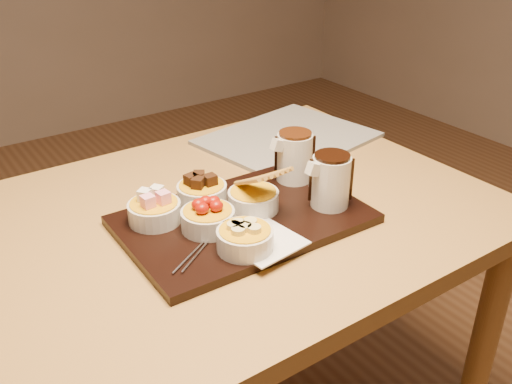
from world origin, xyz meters
TOP-DOWN VIEW (x-y plane):
  - dining_table at (0.00, 0.00)m, footprint 1.20×0.80m
  - serving_board at (0.06, -0.06)m, footprint 0.47×0.31m
  - napkin at (0.04, -0.16)m, footprint 0.13×0.13m
  - bowl_marshmallows at (-0.09, 0.01)m, footprint 0.10×0.10m
  - bowl_cake at (0.02, 0.03)m, footprint 0.10×0.10m
  - bowl_strawberries at (-0.02, -0.07)m, footprint 0.10×0.10m
  - bowl_biscotti at (0.09, -0.06)m, footprint 0.10×0.10m
  - bowl_bananas at (-0.00, -0.16)m, footprint 0.10×0.10m
  - pitcher_dark_chocolate at (0.22, -0.13)m, footprint 0.08×0.08m
  - pitcher_milk_chocolate at (0.24, 0.00)m, footprint 0.08×0.08m
  - fondue_skewers at (-0.03, -0.09)m, footprint 0.16×0.24m
  - newspaper at (0.39, 0.22)m, footprint 0.45×0.39m

SIDE VIEW (x-z plane):
  - dining_table at x=0.00m, z-range 0.28..1.03m
  - newspaper at x=0.39m, z-range 0.75..0.76m
  - serving_board at x=0.06m, z-range 0.75..0.77m
  - napkin at x=0.04m, z-range 0.77..0.77m
  - fondue_skewers at x=-0.03m, z-range 0.77..0.78m
  - bowl_marshmallows at x=-0.09m, z-range 0.77..0.81m
  - bowl_cake at x=0.02m, z-range 0.77..0.81m
  - bowl_strawberries at x=-0.02m, z-range 0.77..0.81m
  - bowl_biscotti at x=0.09m, z-range 0.77..0.81m
  - bowl_bananas at x=0.00m, z-range 0.77..0.81m
  - pitcher_dark_chocolate at x=0.22m, z-range 0.77..0.87m
  - pitcher_milk_chocolate at x=0.24m, z-range 0.77..0.87m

